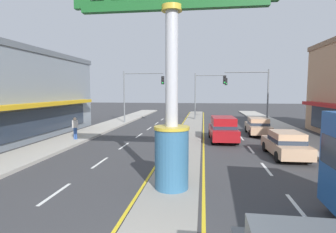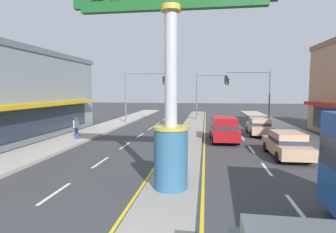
{
  "view_description": "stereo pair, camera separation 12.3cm",
  "coord_description": "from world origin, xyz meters",
  "px_view_note": "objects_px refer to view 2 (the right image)",
  "views": [
    {
      "loc": [
        1.18,
        -4.23,
        3.9
      ],
      "look_at": [
        -0.59,
        8.94,
        2.6
      ],
      "focal_mm": 28.22,
      "sensor_mm": 36.0,
      "label": 1
    },
    {
      "loc": [
        1.3,
        -4.21,
        3.9
      ],
      "look_at": [
        -0.59,
        8.94,
        2.6
      ],
      "focal_mm": 28.22,
      "sensor_mm": 36.0,
      "label": 2
    }
  ],
  "objects_px": {
    "pedestrian_near_kerb": "(76,127)",
    "sedan_mid_left_lane": "(259,126)",
    "traffic_light_left_side": "(140,88)",
    "traffic_light_median_far": "(208,89)",
    "sedan_far_right_lane": "(286,144)",
    "district_sign": "(171,84)",
    "traffic_light_right_side": "(253,88)",
    "suv_near_left_lane": "(224,129)"
  },
  "relations": [
    {
      "from": "sedan_far_right_lane",
      "to": "sedan_mid_left_lane",
      "type": "relative_size",
      "value": 1.0
    },
    {
      "from": "traffic_light_left_side",
      "to": "sedan_mid_left_lane",
      "type": "bearing_deg",
      "value": -26.21
    },
    {
      "from": "district_sign",
      "to": "traffic_light_median_far",
      "type": "relative_size",
      "value": 1.33
    },
    {
      "from": "sedan_far_right_lane",
      "to": "suv_near_left_lane",
      "type": "height_order",
      "value": "suv_near_left_lane"
    },
    {
      "from": "traffic_light_left_side",
      "to": "traffic_light_median_far",
      "type": "xyz_separation_m",
      "value": [
        7.89,
        5.06,
        -0.05
      ]
    },
    {
      "from": "sedan_far_right_lane",
      "to": "pedestrian_near_kerb",
      "type": "height_order",
      "value": "pedestrian_near_kerb"
    },
    {
      "from": "pedestrian_near_kerb",
      "to": "sedan_mid_left_lane",
      "type": "bearing_deg",
      "value": 19.26
    },
    {
      "from": "traffic_light_right_side",
      "to": "pedestrian_near_kerb",
      "type": "relative_size",
      "value": 3.67
    },
    {
      "from": "traffic_light_median_far",
      "to": "district_sign",
      "type": "bearing_deg",
      "value": -93.63
    },
    {
      "from": "traffic_light_right_side",
      "to": "sedan_far_right_lane",
      "type": "relative_size",
      "value": 1.43
    },
    {
      "from": "traffic_light_left_side",
      "to": "traffic_light_median_far",
      "type": "distance_m",
      "value": 9.38
    },
    {
      "from": "traffic_light_median_far",
      "to": "pedestrian_near_kerb",
      "type": "relative_size",
      "value": 3.67
    },
    {
      "from": "district_sign",
      "to": "traffic_light_left_side",
      "type": "xyz_separation_m",
      "value": [
        -6.29,
        20.19,
        0.11
      ]
    },
    {
      "from": "traffic_light_right_side",
      "to": "sedan_mid_left_lane",
      "type": "height_order",
      "value": "traffic_light_right_side"
    },
    {
      "from": "district_sign",
      "to": "suv_near_left_lane",
      "type": "relative_size",
      "value": 1.76
    },
    {
      "from": "district_sign",
      "to": "suv_near_left_lane",
      "type": "xyz_separation_m",
      "value": [
        2.71,
        10.71,
        -3.16
      ]
    },
    {
      "from": "district_sign",
      "to": "sedan_far_right_lane",
      "type": "bearing_deg",
      "value": 45.79
    },
    {
      "from": "suv_near_left_lane",
      "to": "pedestrian_near_kerb",
      "type": "xyz_separation_m",
      "value": [
        -11.25,
        -1.66,
        0.15
      ]
    },
    {
      "from": "district_sign",
      "to": "sedan_far_right_lane",
      "type": "height_order",
      "value": "district_sign"
    },
    {
      "from": "traffic_light_right_side",
      "to": "sedan_far_right_lane",
      "type": "height_order",
      "value": "traffic_light_right_side"
    },
    {
      "from": "sedan_far_right_lane",
      "to": "suv_near_left_lane",
      "type": "xyz_separation_m",
      "value": [
        -3.3,
        4.53,
        0.2
      ]
    },
    {
      "from": "traffic_light_left_side",
      "to": "pedestrian_near_kerb",
      "type": "xyz_separation_m",
      "value": [
        -2.25,
        -11.14,
        -3.11
      ]
    },
    {
      "from": "suv_near_left_lane",
      "to": "sedan_far_right_lane",
      "type": "bearing_deg",
      "value": -53.96
    },
    {
      "from": "traffic_light_right_side",
      "to": "sedan_mid_left_lane",
      "type": "bearing_deg",
      "value": -92.96
    },
    {
      "from": "district_sign",
      "to": "suv_near_left_lane",
      "type": "bearing_deg",
      "value": 75.8
    },
    {
      "from": "pedestrian_near_kerb",
      "to": "traffic_light_median_far",
      "type": "bearing_deg",
      "value": 57.94
    },
    {
      "from": "district_sign",
      "to": "pedestrian_near_kerb",
      "type": "bearing_deg",
      "value": 133.34
    },
    {
      "from": "traffic_light_left_side",
      "to": "sedan_far_right_lane",
      "type": "height_order",
      "value": "traffic_light_left_side"
    },
    {
      "from": "traffic_light_left_side",
      "to": "pedestrian_near_kerb",
      "type": "relative_size",
      "value": 3.67
    },
    {
      "from": "traffic_light_right_side",
      "to": "pedestrian_near_kerb",
      "type": "distance_m",
      "value": 18.52
    },
    {
      "from": "traffic_light_left_side",
      "to": "sedan_far_right_lane",
      "type": "xyz_separation_m",
      "value": [
        12.3,
        -14.01,
        -3.46
      ]
    },
    {
      "from": "traffic_light_right_side",
      "to": "district_sign",
      "type": "bearing_deg",
      "value": -107.72
    },
    {
      "from": "sedan_mid_left_lane",
      "to": "suv_near_left_lane",
      "type": "bearing_deg",
      "value": -133.87
    },
    {
      "from": "sedan_mid_left_lane",
      "to": "pedestrian_near_kerb",
      "type": "xyz_separation_m",
      "value": [
        -14.55,
        -5.08,
        0.35
      ]
    },
    {
      "from": "district_sign",
      "to": "sedan_mid_left_lane",
      "type": "relative_size",
      "value": 1.89
    },
    {
      "from": "traffic_light_left_side",
      "to": "sedan_far_right_lane",
      "type": "distance_m",
      "value": 18.97
    },
    {
      "from": "sedan_far_right_lane",
      "to": "pedestrian_near_kerb",
      "type": "bearing_deg",
      "value": 168.82
    },
    {
      "from": "traffic_light_median_far",
      "to": "suv_near_left_lane",
      "type": "bearing_deg",
      "value": -85.64
    },
    {
      "from": "traffic_light_left_side",
      "to": "pedestrian_near_kerb",
      "type": "bearing_deg",
      "value": -101.42
    },
    {
      "from": "traffic_light_right_side",
      "to": "sedan_mid_left_lane",
      "type": "distance_m",
      "value": 6.56
    },
    {
      "from": "traffic_light_median_far",
      "to": "sedan_far_right_lane",
      "type": "height_order",
      "value": "traffic_light_median_far"
    },
    {
      "from": "district_sign",
      "to": "sedan_far_right_lane",
      "type": "distance_m",
      "value": 9.25
    }
  ]
}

